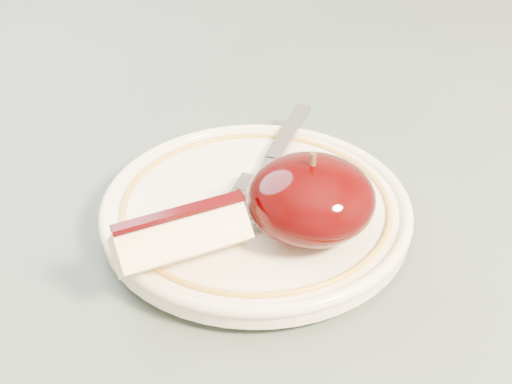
{
  "coord_description": "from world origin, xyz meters",
  "views": [
    {
      "loc": [
        0.04,
        -0.41,
        1.05
      ],
      "look_at": [
        0.03,
        -0.03,
        0.78
      ],
      "focal_mm": 50.0,
      "sensor_mm": 36.0,
      "label": 1
    }
  ],
  "objects_px": {
    "table": "(224,289)",
    "plate": "(256,209)",
    "apple_half": "(311,199)",
    "fork": "(271,161)"
  },
  "relations": [
    {
      "from": "apple_half",
      "to": "fork",
      "type": "height_order",
      "value": "apple_half"
    },
    {
      "from": "apple_half",
      "to": "plate",
      "type": "bearing_deg",
      "value": 142.25
    },
    {
      "from": "plate",
      "to": "apple_half",
      "type": "height_order",
      "value": "apple_half"
    },
    {
      "from": "table",
      "to": "plate",
      "type": "distance_m",
      "value": 0.11
    },
    {
      "from": "table",
      "to": "apple_half",
      "type": "relative_size",
      "value": 11.24
    },
    {
      "from": "apple_half",
      "to": "fork",
      "type": "xyz_separation_m",
      "value": [
        -0.03,
        0.07,
        -0.02
      ]
    },
    {
      "from": "plate",
      "to": "fork",
      "type": "bearing_deg",
      "value": 78.82
    },
    {
      "from": "table",
      "to": "plate",
      "type": "bearing_deg",
      "value": -48.18
    },
    {
      "from": "apple_half",
      "to": "table",
      "type": "bearing_deg",
      "value": 137.29
    },
    {
      "from": "fork",
      "to": "apple_half",
      "type": "bearing_deg",
      "value": -143.78
    }
  ]
}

